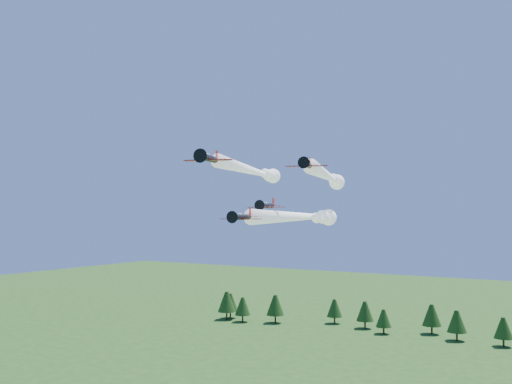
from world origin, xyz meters
The scene contains 5 objects.
plane_lead centered at (-3.85, 22.74, 39.92)m, with size 12.05×52.36×3.70m.
plane_left centered at (-18.37, 27.85, 49.90)m, with size 20.62×53.95×3.70m.
plane_right centered at (-1.40, 29.92, 48.25)m, with size 19.93×51.43×3.70m.
plane_slot centered at (-2.96, 6.90, 41.88)m, with size 6.75×7.38×2.36m.
treeline centered at (-3.82, 109.72, 6.39)m, with size 165.25×21.05×11.70m.
Camera 1 is at (47.77, -79.53, 40.21)m, focal length 40.00 mm.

